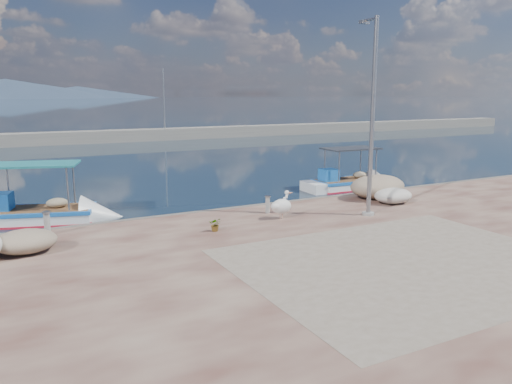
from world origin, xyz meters
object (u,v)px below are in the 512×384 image
object	(u,v)px
pelican	(282,206)
bollard_near	(268,204)
lamp_post	(372,125)
boat_left	(38,217)
boat_right	(349,185)

from	to	relation	value
pelican	bollard_near	distance (m)	1.00
pelican	lamp_post	world-z (taller)	lamp_post
lamp_post	bollard_near	distance (m)	4.72
boat_left	pelican	bearing A→B (deg)	-19.40
boat_left	boat_right	xyz separation A→B (m)	(14.94, -0.06, -0.01)
bollard_near	boat_left	bearing A→B (deg)	148.65
boat_right	pelican	bearing A→B (deg)	-140.48
boat_left	bollard_near	world-z (taller)	boat_left
boat_right	lamp_post	xyz separation A→B (m)	(-4.25, -6.52, 3.60)
boat_left	pelican	xyz separation A→B (m)	(7.58, -5.60, 0.76)
pelican	lamp_post	distance (m)	4.31
boat_left	pelican	size ratio (longest dim) A/B	5.59
pelican	bollard_near	world-z (taller)	pelican
lamp_post	bollard_near	size ratio (longest dim) A/B	10.60
boat_left	boat_right	distance (m)	14.94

